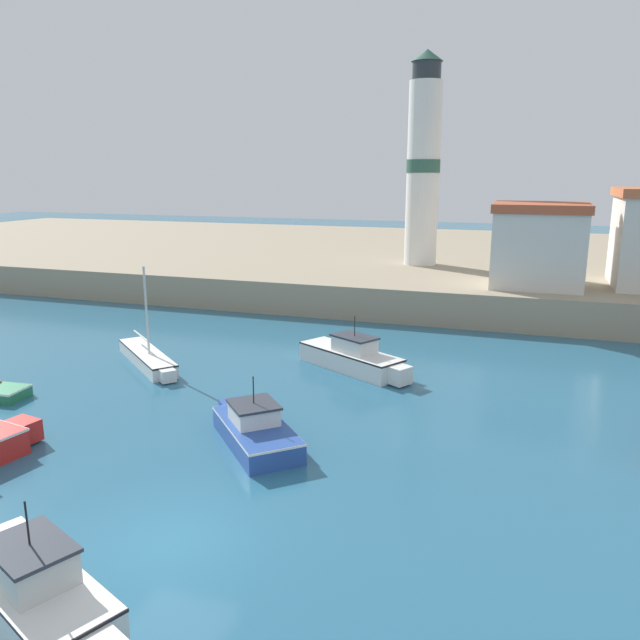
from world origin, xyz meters
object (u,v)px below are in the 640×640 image
(motorboat_white_6, at_px, (353,357))
(harbor_shed_near_wharf, at_px, (538,244))
(motorboat_blue_3, at_px, (255,428))
(sailboat_white_2, at_px, (148,357))
(motorboat_white_5, at_px, (35,593))
(lighthouse, at_px, (423,163))

(motorboat_white_6, xyz_separation_m, harbor_shed_near_wharf, (7.46, 13.18, 3.85))
(motorboat_blue_3, bearing_deg, sailboat_white_2, 143.19)
(harbor_shed_near_wharf, bearing_deg, motorboat_white_6, -119.51)
(motorboat_white_5, height_order, motorboat_white_6, motorboat_white_5)
(motorboat_blue_3, height_order, lighthouse, lighthouse)
(lighthouse, bearing_deg, harbor_shed_near_wharf, -38.54)
(lighthouse, bearing_deg, motorboat_white_5, -91.45)
(sailboat_white_2, xyz_separation_m, harbor_shed_near_wharf, (16.49, 15.48, 4.07))
(sailboat_white_2, height_order, lighthouse, lighthouse)
(sailboat_white_2, distance_m, lighthouse, 25.03)
(motorboat_white_6, bearing_deg, sailboat_white_2, -165.73)
(motorboat_blue_3, relative_size, motorboat_white_5, 0.85)
(sailboat_white_2, relative_size, lighthouse, 0.36)
(sailboat_white_2, height_order, harbor_shed_near_wharf, harbor_shed_near_wharf)
(sailboat_white_2, distance_m, motorboat_white_6, 9.32)
(motorboat_white_6, xyz_separation_m, lighthouse, (-0.54, 19.55, 8.54))
(motorboat_blue_3, distance_m, motorboat_white_5, 8.94)
(motorboat_white_5, height_order, lighthouse, lighthouse)
(motorboat_white_5, xyz_separation_m, harbor_shed_near_wharf, (8.93, 30.46, 3.80))
(sailboat_white_2, bearing_deg, harbor_shed_near_wharf, 43.19)
(motorboat_white_5, bearing_deg, sailboat_white_2, 116.76)
(motorboat_blue_3, bearing_deg, harbor_shed_near_wharf, 68.74)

